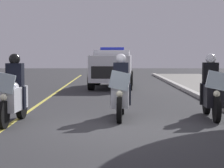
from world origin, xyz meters
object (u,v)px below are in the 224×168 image
police_motorcycle_lead_left (13,95)px  police_motorcycle_trailing (211,92)px  police_motorcycle_lead_right (121,92)px  police_suv (112,67)px

police_motorcycle_lead_left → police_motorcycle_trailing: bearing=99.4°
police_motorcycle_trailing → police_motorcycle_lead_right: bearing=-89.1°
police_motorcycle_lead_left → police_suv: police_suv is taller
police_motorcycle_lead_left → police_motorcycle_trailing: size_ratio=1.00×
police_suv → police_motorcycle_lead_left: bearing=-12.8°
police_motorcycle_trailing → police_suv: (-10.00, -2.62, 0.37)m
police_motorcycle_lead_left → police_suv: bearing=167.2°
police_motorcycle_lead_left → police_motorcycle_lead_right: 2.78m
police_motorcycle_lead_right → police_suv: 10.05m
police_motorcycle_lead_right → police_motorcycle_lead_left: bearing=-73.2°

